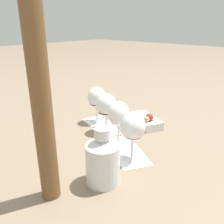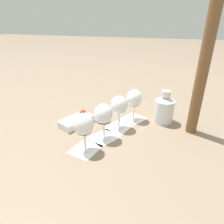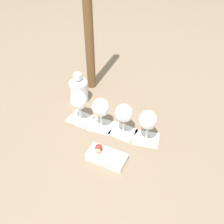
% 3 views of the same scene
% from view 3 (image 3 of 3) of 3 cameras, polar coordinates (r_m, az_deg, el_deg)
% --- Properties ---
extents(ground_plane, '(8.00, 8.00, 0.00)m').
position_cam_3_polar(ground_plane, '(1.31, -0.04, -3.39)').
color(ground_plane, '#7F6B56').
extents(tasting_card_0, '(0.15, 0.14, 0.00)m').
position_cam_3_polar(tasting_card_0, '(1.37, -6.42, -1.35)').
color(tasting_card_0, white).
rests_on(tasting_card_0, ground_plane).
extents(tasting_card_1, '(0.14, 0.13, 0.00)m').
position_cam_3_polar(tasting_card_1, '(1.33, -2.20, -2.80)').
color(tasting_card_1, white).
rests_on(tasting_card_1, ground_plane).
extents(tasting_card_2, '(0.15, 0.14, 0.00)m').
position_cam_3_polar(tasting_card_2, '(1.30, 2.28, -4.02)').
color(tasting_card_2, white).
rests_on(tasting_card_2, ground_plane).
extents(tasting_card_3, '(0.14, 0.13, 0.00)m').
position_cam_3_polar(tasting_card_3, '(1.27, 6.91, -5.39)').
color(tasting_card_3, white).
rests_on(tasting_card_3, ground_plane).
extents(wine_glass_0, '(0.08, 0.08, 0.16)m').
position_cam_3_polar(wine_glass_0, '(1.30, -6.76, 2.08)').
color(wine_glass_0, white).
rests_on(wine_glass_0, tasting_card_0).
extents(wine_glass_1, '(0.08, 0.08, 0.16)m').
position_cam_3_polar(wine_glass_1, '(1.25, -2.32, 0.67)').
color(wine_glass_1, white).
rests_on(wine_glass_1, tasting_card_1).
extents(wine_glass_2, '(0.08, 0.08, 0.16)m').
position_cam_3_polar(wine_glass_2, '(1.22, 2.41, -0.53)').
color(wine_glass_2, white).
rests_on(wine_glass_2, tasting_card_2).
extents(wine_glass_3, '(0.08, 0.08, 0.16)m').
position_cam_3_polar(wine_glass_3, '(1.20, 7.30, -1.92)').
color(wine_glass_3, white).
rests_on(wine_glass_3, tasting_card_3).
extents(ceramic_vase, '(0.09, 0.09, 0.16)m').
position_cam_3_polar(ceramic_vase, '(1.44, -6.77, 4.62)').
color(ceramic_vase, silver).
rests_on(ceramic_vase, ground_plane).
extents(snack_dish, '(0.18, 0.15, 0.07)m').
position_cam_3_polar(snack_dish, '(1.17, -1.28, -8.98)').
color(snack_dish, silver).
rests_on(snack_dish, ground_plane).
extents(umbrella_pole, '(0.05, 0.05, 0.86)m').
position_cam_3_polar(umbrella_pole, '(1.38, -4.99, 20.10)').
color(umbrella_pole, brown).
rests_on(umbrella_pole, ground_plane).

